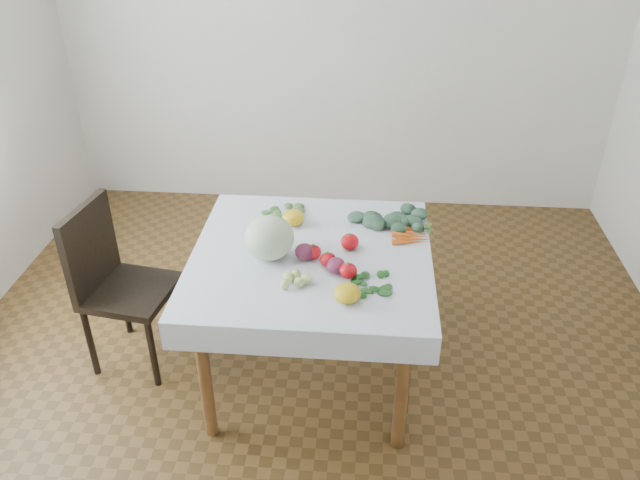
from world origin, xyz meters
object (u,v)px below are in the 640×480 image
Objects in this scene: chair at (113,276)px; carrot_bunch at (412,236)px; table at (311,272)px; cabbage at (269,238)px; heirloom_back at (293,218)px.

chair reaches higher than carrot_bunch.
table is 0.53m from carrot_bunch.
cabbage is 0.71m from carrot_bunch.
chair reaches higher than table.
heirloom_back is at bearing 171.83° from carrot_bunch.
heirloom_back is at bearing 76.83° from cabbage.
carrot_bunch is at bearing 18.28° from cabbage.
table is 8.85× the size of heirloom_back.
carrot_bunch is (0.48, 0.18, 0.12)m from table.
chair is 3.98× the size of cabbage.
heirloom_back is (0.07, 0.31, -0.06)m from cabbage.
chair is at bearing 176.36° from table.
table is 5.52× the size of carrot_bunch.
heirloom_back is (-0.12, 0.27, 0.14)m from table.
heirloom_back is 0.60m from carrot_bunch.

